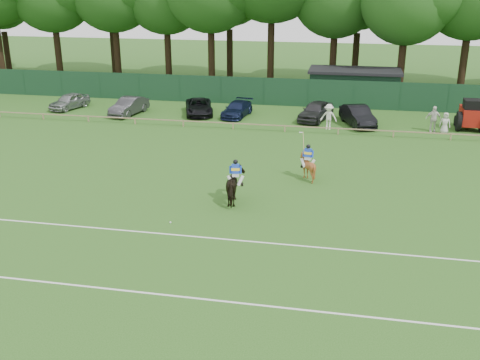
% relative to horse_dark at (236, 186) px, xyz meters
% --- Properties ---
extents(ground, '(160.00, 160.00, 0.00)m').
position_rel_horse_dark_xyz_m(ground, '(-0.19, -3.37, -0.91)').
color(ground, '#1E4C14').
rests_on(ground, ground).
extents(horse_dark, '(1.36, 2.31, 1.83)m').
position_rel_horse_dark_xyz_m(horse_dark, '(0.00, 0.00, 0.00)').
color(horse_dark, black).
rests_on(horse_dark, ground).
extents(horse_chestnut, '(1.42, 1.54, 1.51)m').
position_rel_horse_dark_xyz_m(horse_chestnut, '(3.36, 4.32, -0.16)').
color(horse_chestnut, brown).
rests_on(horse_chestnut, ground).
extents(sedan_silver, '(2.70, 4.36, 1.38)m').
position_rel_horse_dark_xyz_m(sedan_silver, '(-18.90, 18.70, -0.22)').
color(sedan_silver, '#949599').
rests_on(sedan_silver, ground).
extents(sedan_grey, '(2.26, 4.60, 1.45)m').
position_rel_horse_dark_xyz_m(sedan_grey, '(-12.89, 17.67, -0.19)').
color(sedan_grey, '#323235').
rests_on(sedan_grey, ground).
extents(suv_black, '(3.50, 5.18, 1.32)m').
position_rel_horse_dark_xyz_m(suv_black, '(-7.05, 18.82, -0.25)').
color(suv_black, black).
rests_on(suv_black, ground).
extents(sedan_navy, '(2.29, 4.49, 1.25)m').
position_rel_horse_dark_xyz_m(sedan_navy, '(-3.72, 18.73, -0.29)').
color(sedan_navy, '#101935').
rests_on(sedan_navy, ground).
extents(hatch_grey, '(3.07, 4.90, 1.56)m').
position_rel_horse_dark_xyz_m(hatch_grey, '(2.85, 18.69, -0.13)').
color(hatch_grey, '#2F2E31').
rests_on(hatch_grey, ground).
extents(estate_black, '(3.10, 4.95, 1.54)m').
position_rel_horse_dark_xyz_m(estate_black, '(6.20, 17.71, -0.14)').
color(estate_black, black).
rests_on(estate_black, ground).
extents(spectator_left, '(1.31, 0.81, 1.96)m').
position_rel_horse_dark_xyz_m(spectator_left, '(4.00, 16.00, 0.07)').
color(spectator_left, silver).
rests_on(spectator_left, ground).
extents(spectator_mid, '(1.18, 0.55, 1.97)m').
position_rel_horse_dark_xyz_m(spectator_mid, '(11.78, 16.82, 0.07)').
color(spectator_mid, silver).
rests_on(spectator_mid, ground).
extents(spectator_right, '(0.85, 0.63, 1.60)m').
position_rel_horse_dark_xyz_m(spectator_right, '(12.59, 16.41, -0.11)').
color(spectator_right, beige).
rests_on(spectator_right, ground).
extents(rider_dark, '(0.93, 0.45, 1.41)m').
position_rel_horse_dark_xyz_m(rider_dark, '(0.00, -0.01, 0.79)').
color(rider_dark, silver).
rests_on(rider_dark, ground).
extents(rider_chestnut, '(0.93, 0.65, 2.05)m').
position_rel_horse_dark_xyz_m(rider_chestnut, '(3.35, 4.31, 0.55)').
color(rider_chestnut, silver).
rests_on(rider_chestnut, ground).
extents(polo_ball, '(0.09, 0.09, 0.09)m').
position_rel_horse_dark_xyz_m(polo_ball, '(-2.53, -3.18, -0.87)').
color(polo_ball, silver).
rests_on(polo_ball, ground).
extents(pitch_lines, '(60.00, 5.10, 0.01)m').
position_rel_horse_dark_xyz_m(pitch_lines, '(-0.19, -6.87, -0.91)').
color(pitch_lines, silver).
rests_on(pitch_lines, ground).
extents(pitch_rail, '(62.10, 0.10, 0.50)m').
position_rel_horse_dark_xyz_m(pitch_rail, '(-0.19, 14.63, -0.47)').
color(pitch_rail, '#997F5B').
rests_on(pitch_rail, ground).
extents(perimeter_fence, '(92.08, 0.08, 2.50)m').
position_rel_horse_dark_xyz_m(perimeter_fence, '(-0.19, 23.63, 0.34)').
color(perimeter_fence, '#14351E').
rests_on(perimeter_fence, ground).
extents(utility_shed, '(8.40, 4.40, 3.04)m').
position_rel_horse_dark_xyz_m(utility_shed, '(5.81, 26.63, 0.62)').
color(utility_shed, '#14331E').
rests_on(utility_shed, ground).
extents(tree_row, '(96.00, 12.00, 21.00)m').
position_rel_horse_dark_xyz_m(tree_row, '(1.81, 31.63, -0.91)').
color(tree_row, '#26561C').
rests_on(tree_row, ground).
extents(tractor, '(2.02, 2.88, 2.38)m').
position_rel_horse_dark_xyz_m(tractor, '(14.59, 17.98, 0.21)').
color(tractor, maroon).
rests_on(tractor, ground).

